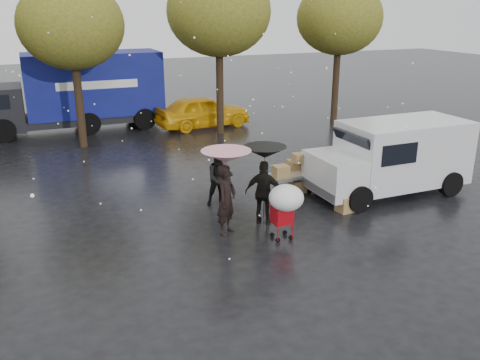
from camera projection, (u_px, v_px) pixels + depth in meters
name	position (u px, v px, depth m)	size (l,w,h in m)	color
ground	(265.00, 225.00, 13.40)	(90.00, 90.00, 0.00)	black
person_pink	(227.00, 200.00, 12.62)	(0.66, 0.43, 1.81)	black
person_middle	(220.00, 178.00, 14.55)	(0.79, 0.61, 1.62)	black
person_black	(264.00, 193.00, 13.23)	(1.01, 0.42, 1.72)	black
umbrella_pink	(226.00, 157.00, 12.26)	(1.23, 1.23, 2.18)	#4C4C4C
umbrella_black	(265.00, 152.00, 12.88)	(1.11, 1.11, 2.11)	#4C4C4C
vendor_cart	(291.00, 170.00, 15.48)	(1.52, 0.80, 1.27)	slate
shopping_cart	(286.00, 201.00, 12.13)	(0.84, 0.84, 1.46)	#AB0913
white_van	(393.00, 156.00, 15.39)	(4.91, 2.18, 2.20)	silver
blue_truck	(76.00, 92.00, 23.13)	(8.30, 2.60, 3.50)	navy
box_ground_near	(346.00, 204.00, 14.22)	(0.51, 0.40, 0.45)	olive
box_ground_far	(298.00, 186.00, 15.69)	(0.51, 0.39, 0.39)	olive
yellow_taxi	(203.00, 111.00, 23.94)	(1.79, 4.46, 1.52)	#EEAB0C
tree_row	(150.00, 18.00, 20.32)	(21.60, 4.40, 7.12)	black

